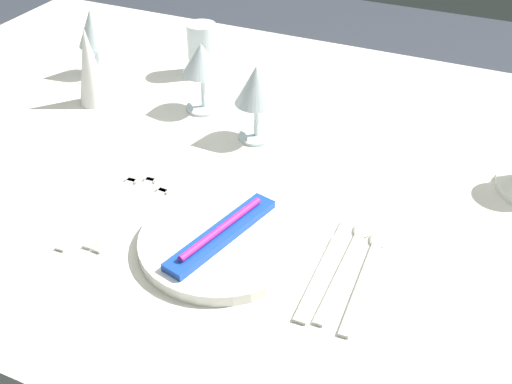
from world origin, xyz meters
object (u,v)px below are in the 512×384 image
(wine_glass_centre, at_px, (202,63))
(wine_glass_left, at_px, (93,31))
(fork_salad, at_px, (108,203))
(napkin_folded, at_px, (89,66))
(fork_outer, at_px, (142,210))
(spoon_soup, at_px, (350,257))
(fork_inner, at_px, (130,202))
(wine_glass_right, at_px, (256,88))
(dinner_knife, at_px, (324,270))
(dinner_plate, at_px, (222,242))
(toothbrush_package, at_px, (222,233))
(drink_tumbler, at_px, (202,52))
(spoon_dessert, at_px, (369,267))

(wine_glass_centre, height_order, wine_glass_left, wine_glass_left)
(fork_salad, relative_size, napkin_folded, 1.41)
(fork_outer, xyz_separation_m, spoon_soup, (0.33, 0.03, 0.00))
(fork_inner, xyz_separation_m, wine_glass_right, (0.10, 0.27, 0.10))
(dinner_knife, height_order, napkin_folded, napkin_folded)
(fork_inner, xyz_separation_m, napkin_folded, (-0.26, 0.26, 0.08))
(dinner_plate, bearing_deg, wine_glass_centre, 121.82)
(toothbrush_package, height_order, dinner_knife, toothbrush_package)
(dinner_plate, bearing_deg, napkin_folded, 146.19)
(dinner_plate, relative_size, drink_tumbler, 2.16)
(wine_glass_centre, bearing_deg, spoon_dessert, -36.28)
(fork_inner, xyz_separation_m, spoon_soup, (0.36, 0.02, 0.00))
(wine_glass_right, bearing_deg, wine_glass_left, 165.95)
(toothbrush_package, bearing_deg, spoon_dessert, 12.02)
(fork_salad, distance_m, wine_glass_left, 0.51)
(dinner_plate, xyz_separation_m, dinner_knife, (0.15, 0.01, -0.01))
(wine_glass_right, bearing_deg, napkin_folded, -178.72)
(toothbrush_package, relative_size, napkin_folded, 1.31)
(fork_inner, xyz_separation_m, spoon_dessert, (0.39, 0.01, 0.00))
(wine_glass_right, bearing_deg, toothbrush_package, -74.81)
(fork_salad, bearing_deg, wine_glass_centre, 92.02)
(fork_inner, relative_size, drink_tumbler, 1.98)
(wine_glass_left, bearing_deg, fork_salad, -52.50)
(spoon_dessert, height_order, wine_glass_left, wine_glass_left)
(dinner_knife, xyz_separation_m, wine_glass_centre, (-0.38, 0.35, 0.10))
(dinner_knife, xyz_separation_m, wine_glass_right, (-0.24, 0.29, 0.10))
(wine_glass_right, distance_m, drink_tumbler, 0.31)
(fork_inner, bearing_deg, napkin_folded, 134.65)
(wine_glass_right, relative_size, napkin_folded, 0.90)
(dinner_plate, relative_size, wine_glass_left, 1.68)
(dinner_plate, xyz_separation_m, toothbrush_package, (-0.00, 0.00, 0.02))
(toothbrush_package, xyz_separation_m, spoon_dessert, (0.21, 0.04, -0.02))
(drink_tumbler, bearing_deg, fork_outer, -72.65)
(fork_salad, xyz_separation_m, spoon_soup, (0.39, 0.04, 0.00))
(wine_glass_centre, distance_m, napkin_folded, 0.23)
(wine_glass_left, bearing_deg, wine_glass_right, -14.05)
(spoon_soup, xyz_separation_m, spoon_dessert, (0.03, -0.01, 0.00))
(toothbrush_package, height_order, fork_inner, toothbrush_package)
(toothbrush_package, xyz_separation_m, wine_glass_left, (-0.52, 0.41, 0.07))
(spoon_soup, distance_m, napkin_folded, 0.67)
(dinner_plate, xyz_separation_m, fork_outer, (-0.15, 0.02, -0.01))
(dinner_plate, bearing_deg, toothbrush_package, 180.00)
(spoon_dessert, distance_m, wine_glass_left, 0.82)
(spoon_soup, height_order, drink_tumbler, drink_tumbler)
(dinner_knife, bearing_deg, spoon_soup, 60.14)
(dinner_knife, distance_m, wine_glass_centre, 0.53)
(fork_outer, bearing_deg, spoon_dessert, 3.10)
(toothbrush_package, relative_size, spoon_soup, 0.94)
(spoon_dessert, distance_m, napkin_folded, 0.70)
(toothbrush_package, distance_m, drink_tumbler, 0.59)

